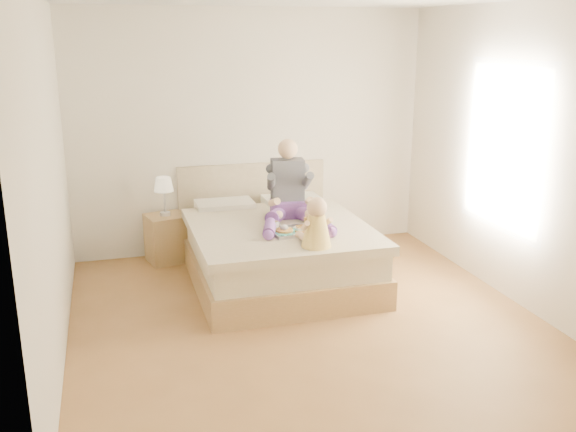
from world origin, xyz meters
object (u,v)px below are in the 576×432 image
object	(u,v)px
nightstand	(168,238)
baby	(316,226)
tray	(293,230)
bed	(274,247)
adult	(290,196)

from	to	relation	value
nightstand	baby	world-z (taller)	baby
tray	baby	xyz separation A→B (m)	(0.08, -0.43, 0.15)
baby	bed	bearing A→B (deg)	86.72
adult	baby	size ratio (longest dim) A/B	2.30
nightstand	adult	size ratio (longest dim) A/B	0.51
bed	tray	bearing A→B (deg)	-82.63
nightstand	adult	xyz separation A→B (m)	(1.16, -0.82, 0.59)
bed	nightstand	xyz separation A→B (m)	(-1.00, 0.80, -0.06)
nightstand	tray	size ratio (longest dim) A/B	1.13
baby	tray	bearing A→B (deg)	88.58
nightstand	baby	distance (m)	2.11
adult	baby	bearing A→B (deg)	-83.18
adult	bed	bearing A→B (deg)	179.65
bed	adult	size ratio (longest dim) A/B	2.13
nightstand	tray	xyz separation A→B (m)	(1.06, -1.26, 0.38)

